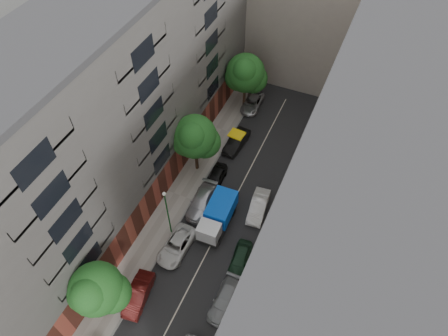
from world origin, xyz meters
The scene contains 22 objects.
ground centered at (0.00, 0.00, 0.00)m, with size 120.00×120.00×0.00m, color #4C4C49.
road_surface centered at (0.00, 0.00, 0.01)m, with size 8.00×44.00×0.02m, color black.
sidewalk_left centered at (-5.50, 0.00, 0.07)m, with size 3.00×44.00×0.15m, color gray.
sidewalk_right centered at (5.50, 0.00, 0.07)m, with size 3.00×44.00×0.15m, color gray.
building_left centered at (-11.00, 0.00, 10.00)m, with size 8.00×44.00×20.00m, color #4B4946.
building_right centered at (11.00, 0.00, 10.00)m, with size 8.00×44.00×20.00m, color #B9A890.
building_endcap centered at (0.00, 28.00, 9.00)m, with size 18.00×12.00×18.00m, color gray.
tarp_truck centered at (-0.38, -1.50, 1.44)m, with size 2.45×5.73×2.61m.
car_left_1 centered at (-3.60, -11.40, 0.73)m, with size 1.54×4.42×1.46m, color #49100E.
car_left_2 centered at (-2.80, -5.80, 0.68)m, with size 2.25×4.87×1.35m, color silver.
car_left_3 centered at (-2.80, -0.20, 0.74)m, with size 2.06×5.08×1.47m, color #BABBC0.
car_left_4 centered at (-2.80, 3.40, 0.68)m, with size 1.61×4.00×1.36m, color black.
car_left_5 centered at (-2.80, 9.27, 0.75)m, with size 1.59×4.57×1.50m, color black.
car_left_6 centered at (-3.60, 16.60, 0.65)m, with size 2.16×4.68×1.30m, color #AFAEB3.
car_right_1 centered at (3.60, -8.80, 0.68)m, with size 1.89×4.65×1.35m, color slate.
car_right_2 centered at (3.29, -4.60, 0.68)m, with size 1.60×3.97×1.35m, color black.
car_right_3 centered at (2.80, 1.60, 0.74)m, with size 1.57×4.51×1.49m, color silver.
tree_near centered at (-5.10, -13.71, 4.94)m, with size 4.70×4.33×7.21m.
tree_mid centered at (-5.43, 4.10, 5.02)m, with size 5.01×4.69×7.45m.
tree_far centered at (-4.54, 16.13, 5.13)m, with size 5.08×4.78×7.60m.
lamp_post centered at (-4.20, -4.35, 4.15)m, with size 0.36×0.36×6.50m.
pedestrian centered at (6.40, 4.22, 0.94)m, with size 0.58×0.38×1.58m, color black.
Camera 1 is at (8.95, -21.33, 34.63)m, focal length 32.00 mm.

